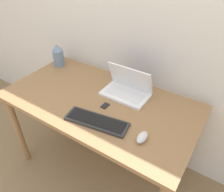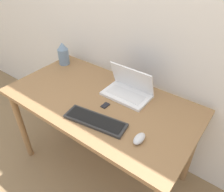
% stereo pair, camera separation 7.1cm
% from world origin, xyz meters
% --- Properties ---
extents(wall_back, '(6.00, 0.05, 2.50)m').
position_xyz_m(wall_back, '(0.00, 0.80, 1.25)').
color(wall_back, silver).
rests_on(wall_back, ground_plane).
extents(desk, '(1.39, 0.73, 0.76)m').
position_xyz_m(desk, '(0.00, 0.37, 0.67)').
color(desk, olive).
rests_on(desk, ground_plane).
extents(laptop, '(0.33, 0.21, 0.22)m').
position_xyz_m(laptop, '(0.13, 0.54, 0.81)').
color(laptop, white).
rests_on(laptop, desk).
extents(keyboard, '(0.42, 0.19, 0.02)m').
position_xyz_m(keyboard, '(0.12, 0.17, 0.77)').
color(keyboard, '#2D2D2D').
rests_on(keyboard, desk).
extents(mouse, '(0.05, 0.10, 0.04)m').
position_xyz_m(mouse, '(0.42, 0.20, 0.78)').
color(mouse, silver).
rests_on(mouse, desk).
extents(vase, '(0.09, 0.09, 0.20)m').
position_xyz_m(vase, '(-0.59, 0.59, 0.86)').
color(vase, slate).
rests_on(vase, desk).
extents(mp3_player, '(0.04, 0.06, 0.01)m').
position_xyz_m(mp3_player, '(0.08, 0.33, 0.77)').
color(mp3_player, black).
rests_on(mp3_player, desk).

